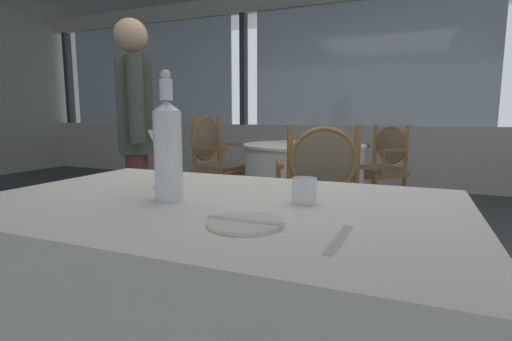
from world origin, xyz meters
The scene contains 14 objects.
ground_plane centered at (0.00, 0.00, 0.00)m, with size 15.02×15.02×0.00m, color #4C5156.
window_wall_far centered at (0.00, 3.45, 1.10)m, with size 11.55×0.14×2.77m.
foreground_table centered at (0.12, -1.09, 0.37)m, with size 1.42×0.90×0.74m.
side_plate centered at (0.31, -1.30, 0.75)m, with size 0.17×0.17×0.01m, color silver.
butter_knife centered at (0.31, -1.30, 0.75)m, with size 0.19×0.02×0.00m, color silver.
dinner_fork centered at (0.53, -1.32, 0.75)m, with size 0.19×0.02×0.00m, color silver.
water_bottle centered at (0.00, -1.14, 0.90)m, with size 0.08×0.08×0.38m.
wine_glass centered at (-0.14, -0.99, 0.89)m, with size 0.09×0.09×0.20m.
water_tumbler centered at (0.38, -1.03, 0.78)m, with size 0.07×0.07×0.07m, color white.
background_table_0 centered at (-0.23, 1.17, 0.37)m, with size 1.06×1.06×0.74m.
dining_chair_0_0 centered at (-1.18, 1.31, 0.58)m, with size 0.53×0.58×0.99m.
dining_chair_0_1 centered at (0.12, 0.28, 0.55)m, with size 0.63×0.60×0.94m.
dining_chair_0_2 centered at (0.37, 1.91, 0.53)m, with size 0.66×0.65×0.90m.
diner_person_0 centered at (-0.94, -0.16, 0.88)m, with size 0.39×0.41×1.56m.
Camera 1 is at (0.66, -2.07, 0.99)m, focal length 26.80 mm.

